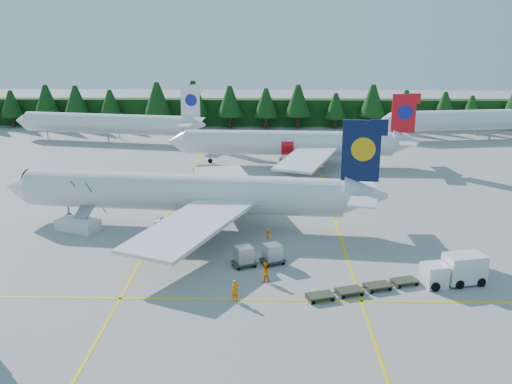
{
  "coord_description": "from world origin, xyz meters",
  "views": [
    {
      "loc": [
        -1.57,
        -48.71,
        21.63
      ],
      "look_at": [
        -3.23,
        14.11,
        3.5
      ],
      "focal_mm": 40.0,
      "sensor_mm": 36.0,
      "label": 1
    }
  ],
  "objects_px": {
    "airliner_navy": "(176,193)",
    "service_truck": "(454,270)",
    "airliner_red": "(284,143)",
    "airstairs": "(80,221)"
  },
  "relations": [
    {
      "from": "airliner_navy",
      "to": "service_truck",
      "type": "distance_m",
      "value": 30.8
    },
    {
      "from": "airliner_red",
      "to": "service_truck",
      "type": "distance_m",
      "value": 47.62
    },
    {
      "from": "airliner_navy",
      "to": "airliner_red",
      "type": "xyz_separation_m",
      "value": [
        12.77,
        30.35,
        -0.24
      ]
    },
    {
      "from": "airstairs",
      "to": "airliner_red",
      "type": "bearing_deg",
      "value": 74.72
    },
    {
      "from": "airliner_red",
      "to": "airstairs",
      "type": "xyz_separation_m",
      "value": [
        -23.31,
        -32.21,
        -2.59
      ]
    },
    {
      "from": "airliner_navy",
      "to": "airstairs",
      "type": "relative_size",
      "value": 6.11
    },
    {
      "from": "airliner_red",
      "to": "airliner_navy",
      "type": "bearing_deg",
      "value": -110.68
    },
    {
      "from": "airliner_navy",
      "to": "service_truck",
      "type": "relative_size",
      "value": 7.34
    },
    {
      "from": "airliner_red",
      "to": "airstairs",
      "type": "bearing_deg",
      "value": -123.75
    },
    {
      "from": "airliner_navy",
      "to": "airliner_red",
      "type": "distance_m",
      "value": 32.93
    }
  ]
}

